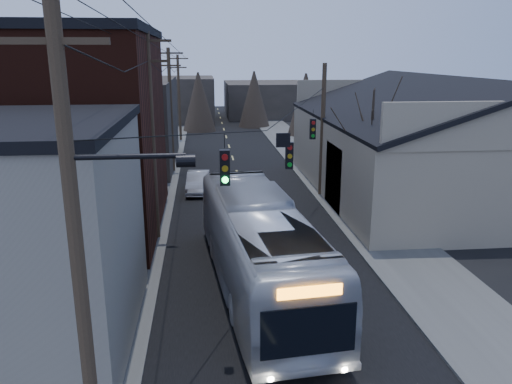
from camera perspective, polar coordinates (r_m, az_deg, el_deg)
road_surface at (r=37.23m, az=-1.94°, el=1.47°), size 9.00×110.00×0.02m
sidewalk_left at (r=37.33m, az=-11.94°, el=1.25°), size 4.00×110.00×0.12m
sidewalk_right at (r=38.22m, az=7.83°, el=1.77°), size 4.00×110.00×0.12m
building_brick at (r=27.37m, az=-21.88°, el=5.95°), size 10.00×12.00×10.00m
building_left_far at (r=42.96m, az=-15.44°, el=7.54°), size 9.00×14.00×7.00m
warehouse at (r=35.29m, az=20.28°, el=4.20°), size 16.16×20.60×7.73m
building_far_left at (r=71.37m, az=-8.96°, el=10.42°), size 10.00×12.00×6.00m
building_far_right at (r=76.91m, az=1.11°, el=10.58°), size 12.00×14.00×5.00m
bare_tree at (r=28.09m, az=12.91°, el=3.99°), size 0.40×0.40×7.20m
utility_lines at (r=30.45m, az=-7.11°, el=7.71°), size 11.24×45.28×10.50m
bus at (r=19.47m, az=0.34°, el=-6.15°), size 4.29×13.30×3.64m
parked_car at (r=33.85m, az=-6.62°, el=1.13°), size 1.66×4.24×1.37m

